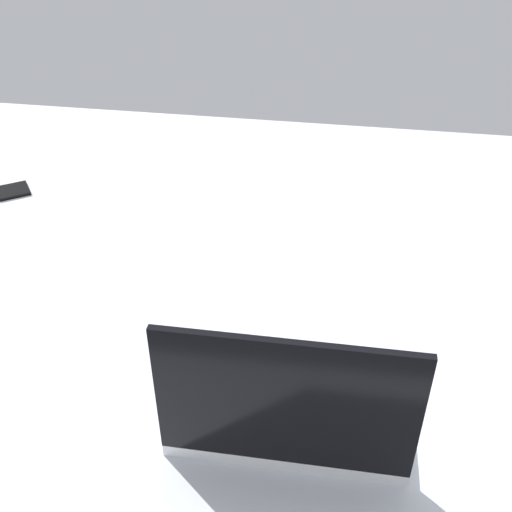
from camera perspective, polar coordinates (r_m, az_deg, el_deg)
bed_mattress at (r=129.57cm, az=-2.67°, el=-2.81°), size 180.00×140.00×18.00cm
laptop at (r=88.08cm, az=3.23°, el=-13.42°), size 33.34×23.49×23.00cm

